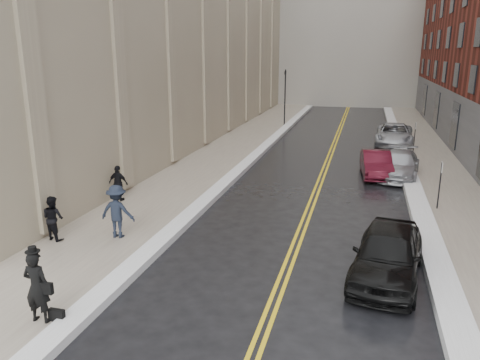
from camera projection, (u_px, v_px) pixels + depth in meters
The scene contains 18 objects.
ground at pixel (205, 270), 14.89m from camera, with size 160.00×160.00×0.00m, color black.
sidewalk_left at pixel (220, 156), 30.90m from camera, with size 4.00×64.00×0.15m, color gray.
sidewalk_right at pixel (438, 169), 27.54m from camera, with size 3.00×64.00×0.15m, color gray.
lane_stripe_a at pixel (325, 163), 29.21m from camera, with size 0.12×64.00×0.01m, color gold.
lane_stripe_b at pixel (329, 164), 29.15m from camera, with size 0.12×64.00×0.01m, color gold.
snow_ridge_left at pixel (254, 157), 30.31m from camera, with size 0.70×60.80×0.26m, color white.
snow_ridge_right at pixel (406, 166), 27.98m from camera, with size 0.85×60.80×0.30m, color white.
traffic_signal at pixel (285, 93), 42.67m from camera, with size 0.18×0.15×5.20m.
parking_sign_near at pixel (440, 182), 20.02m from camera, with size 0.06×0.35×2.23m.
parking_sign_far at pixel (415, 135), 31.20m from camera, with size 0.06×0.35×2.23m.
car_black at pixel (388, 254), 14.16m from camera, with size 1.93×4.81×1.64m, color black.
car_maroon at pixel (376, 164), 26.00m from camera, with size 1.50×4.30×1.42m, color #410B17.
car_silver_near at pixel (399, 165), 25.81m from camera, with size 2.00×4.91×1.42m, color #98999F.
car_silver_far at pixel (394, 134), 34.80m from camera, with size 2.63×5.70×1.58m, color #A5A7AE.
pedestrian_main at pixel (37, 287), 11.59m from camera, with size 0.69×0.45×1.89m, color black.
pedestrian_a at pixel (53, 218), 16.78m from camera, with size 0.79×0.62×1.63m, color black.
pedestrian_b at pixel (117, 211), 16.97m from camera, with size 1.27×0.73×1.97m, color black.
pedestrian_c at pixel (118, 183), 21.20m from camera, with size 0.96×0.40×1.65m, color black.
Camera 1 is at (4.59, -12.85, 6.72)m, focal length 35.00 mm.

